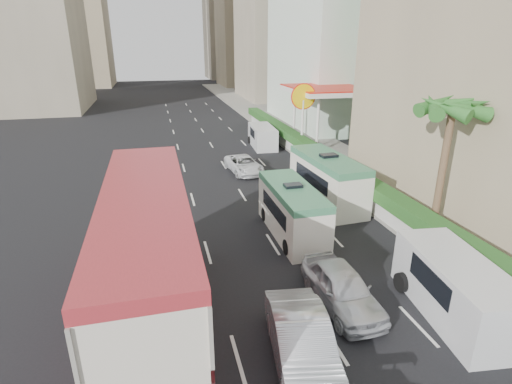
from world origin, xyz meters
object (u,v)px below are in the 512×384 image
object	(u,v)px
panel_van_near	(456,288)
panel_van_far	(262,137)
shell_station	(325,117)
car_silver_lane_a	(301,364)
minibus_near	(292,211)
minibus_far	(327,180)
car_silver_lane_b	(340,305)
palm_tree	(442,172)
double_decker_bus	(151,266)
van_asset	(244,172)

from	to	relation	value
panel_van_near	panel_van_far	distance (m)	25.83
shell_station	car_silver_lane_a	bearing A→B (deg)	-114.62
minibus_near	minibus_far	xyz separation A→B (m)	(3.50, 3.65, 0.16)
minibus_far	car_silver_lane_b	bearing A→B (deg)	-113.97
panel_van_near	shell_station	world-z (taller)	shell_station
car_silver_lane_b	palm_tree	distance (m)	8.92
panel_van_near	palm_tree	bearing A→B (deg)	66.18
double_decker_bus	shell_station	bearing A→B (deg)	55.18
car_silver_lane_a	palm_tree	world-z (taller)	palm_tree
minibus_near	minibus_far	size ratio (longest dim) A/B	0.89
car_silver_lane_b	minibus_far	size ratio (longest dim) A/B	0.68
double_decker_bus	palm_tree	distance (m)	14.39
double_decker_bus	minibus_far	bearing A→B (deg)	42.56
palm_tree	shell_station	bearing A→B (deg)	83.40
panel_van_near	palm_tree	xyz separation A→B (m)	(3.42, 5.70, 2.31)
shell_station	minibus_near	bearing A→B (deg)	-118.08
shell_station	panel_van_far	bearing A→B (deg)	168.87
minibus_near	minibus_far	bearing A→B (deg)	46.10
panel_van_near	palm_tree	size ratio (longest dim) A/B	0.83
minibus_near	palm_tree	world-z (taller)	palm_tree
minibus_near	panel_van_near	distance (m)	8.33
minibus_near	panel_van_far	bearing A→B (deg)	79.39
car_silver_lane_b	palm_tree	world-z (taller)	palm_tree
panel_van_far	palm_tree	world-z (taller)	palm_tree
minibus_near	panel_van_far	world-z (taller)	minibus_near
minibus_near	palm_tree	xyz separation A→B (m)	(6.95, -1.85, 2.09)
car_silver_lane_b	shell_station	size ratio (longest dim) A/B	0.55
panel_van_far	shell_station	distance (m)	6.14
car_silver_lane_a	car_silver_lane_b	distance (m)	3.47
minibus_near	shell_station	distance (m)	19.49
double_decker_bus	car_silver_lane_a	size ratio (longest dim) A/B	2.30
double_decker_bus	car_silver_lane_a	world-z (taller)	double_decker_bus
car_silver_lane_a	double_decker_bus	bearing A→B (deg)	155.66
double_decker_bus	car_silver_lane_a	bearing A→B (deg)	-32.12
minibus_near	car_silver_lane_b	bearing A→B (deg)	-91.52
car_silver_lane_b	panel_van_far	size ratio (longest dim) A/B	0.91
double_decker_bus	minibus_near	world-z (taller)	double_decker_bus
double_decker_bus	car_silver_lane_a	distance (m)	5.61
minibus_far	minibus_near	bearing A→B (deg)	-137.20
minibus_far	shell_station	world-z (taller)	shell_station
car_silver_lane_a	minibus_near	bearing A→B (deg)	80.72
panel_van_far	shell_station	bearing A→B (deg)	-7.47
panel_van_far	car_silver_lane_a	bearing A→B (deg)	-98.95
double_decker_bus	minibus_near	size ratio (longest dim) A/B	1.89
van_asset	palm_tree	bearing A→B (deg)	-67.82
car_silver_lane_b	shell_station	bearing A→B (deg)	66.30
car_silver_lane_a	minibus_near	size ratio (longest dim) A/B	0.82
panel_van_far	shell_station	size ratio (longest dim) A/B	0.61
double_decker_bus	van_asset	xyz separation A→B (m)	(6.77, 16.72, -2.53)
shell_station	van_asset	bearing A→B (deg)	-145.77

